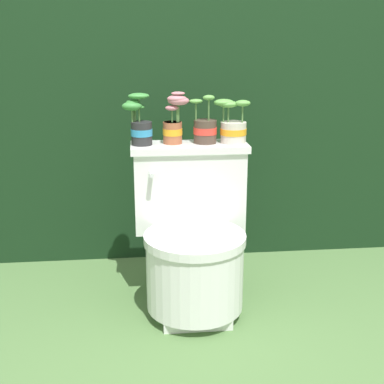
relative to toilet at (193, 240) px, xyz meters
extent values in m
plane|color=#4C703D|center=(0.03, -0.09, -0.31)|extent=(12.00, 12.00, 0.00)
cube|color=black|center=(0.03, 0.88, 0.54)|extent=(4.11, 0.66, 1.70)
cube|color=silver|center=(0.00, -0.08, -0.29)|extent=(0.28, 0.30, 0.04)
cylinder|color=silver|center=(0.00, -0.08, -0.12)|extent=(0.41, 0.41, 0.29)
cylinder|color=silver|center=(0.00, -0.08, 0.04)|extent=(0.42, 0.42, 0.04)
cube|color=silver|center=(0.00, 0.15, 0.18)|extent=(0.48, 0.17, 0.36)
cube|color=silver|center=(0.00, 0.15, 0.38)|extent=(0.51, 0.19, 0.03)
cylinder|color=silver|center=(-0.17, 0.03, 0.29)|extent=(0.02, 0.05, 0.02)
cylinder|color=#262628|center=(-0.20, 0.15, 0.44)|extent=(0.09, 0.09, 0.10)
cylinder|color=#2D84BC|center=(-0.20, 0.15, 0.45)|extent=(0.09, 0.09, 0.03)
cylinder|color=#332319|center=(-0.20, 0.15, 0.49)|extent=(0.08, 0.08, 0.01)
cylinder|color=#4C753D|center=(-0.23, 0.16, 0.52)|extent=(0.01, 0.01, 0.06)
ellipsoid|color=#387F38|center=(-0.23, 0.16, 0.55)|extent=(0.08, 0.06, 0.02)
cylinder|color=#4C753D|center=(-0.24, 0.14, 0.52)|extent=(0.01, 0.01, 0.06)
ellipsoid|color=#387F38|center=(-0.24, 0.14, 0.56)|extent=(0.08, 0.06, 0.04)
cylinder|color=#4C753D|center=(-0.24, 0.15, 0.53)|extent=(0.01, 0.01, 0.08)
ellipsoid|color=#387F38|center=(-0.24, 0.15, 0.58)|extent=(0.06, 0.04, 0.02)
cylinder|color=#4C753D|center=(-0.21, 0.15, 0.54)|extent=(0.01, 0.01, 0.10)
ellipsoid|color=#387F38|center=(-0.21, 0.15, 0.60)|extent=(0.09, 0.06, 0.03)
cylinder|color=#9E5638|center=(-0.07, 0.16, 0.44)|extent=(0.08, 0.08, 0.09)
cylinder|color=orange|center=(-0.07, 0.16, 0.44)|extent=(0.08, 0.08, 0.03)
cylinder|color=#332319|center=(-0.07, 0.16, 0.48)|extent=(0.08, 0.08, 0.01)
cylinder|color=#4C753D|center=(-0.05, 0.15, 0.53)|extent=(0.01, 0.01, 0.09)
ellipsoid|color=#B26B75|center=(-0.05, 0.15, 0.59)|extent=(0.08, 0.06, 0.03)
cylinder|color=#4C753D|center=(-0.05, 0.15, 0.55)|extent=(0.01, 0.01, 0.12)
ellipsoid|color=#B26B75|center=(-0.05, 0.15, 0.61)|extent=(0.06, 0.04, 0.02)
cylinder|color=#4C753D|center=(-0.07, 0.15, 0.51)|extent=(0.01, 0.01, 0.05)
ellipsoid|color=#B26B75|center=(-0.07, 0.15, 0.55)|extent=(0.06, 0.04, 0.02)
cylinder|color=#4C753D|center=(-0.04, 0.15, 0.53)|extent=(0.01, 0.01, 0.08)
ellipsoid|color=#B26B75|center=(-0.04, 0.15, 0.58)|extent=(0.09, 0.06, 0.04)
cylinder|color=#47382D|center=(0.07, 0.16, 0.44)|extent=(0.10, 0.10, 0.10)
cylinder|color=red|center=(0.07, 0.16, 0.45)|extent=(0.10, 0.10, 0.03)
cylinder|color=#332319|center=(0.07, 0.16, 0.49)|extent=(0.09, 0.09, 0.01)
cylinder|color=#4C753D|center=(0.08, 0.14, 0.54)|extent=(0.01, 0.01, 0.09)
ellipsoid|color=#569342|center=(0.08, 0.14, 0.59)|extent=(0.05, 0.04, 0.02)
cylinder|color=#4C753D|center=(0.03, 0.16, 0.53)|extent=(0.01, 0.01, 0.08)
ellipsoid|color=#569342|center=(0.03, 0.16, 0.57)|extent=(0.06, 0.04, 0.02)
cylinder|color=beige|center=(0.19, 0.15, 0.44)|extent=(0.11, 0.11, 0.09)
cylinder|color=orange|center=(0.19, 0.15, 0.44)|extent=(0.11, 0.11, 0.03)
cylinder|color=#332319|center=(0.19, 0.15, 0.48)|extent=(0.10, 0.10, 0.01)
cylinder|color=#4C753D|center=(0.17, 0.15, 0.52)|extent=(0.01, 0.01, 0.07)
ellipsoid|color=#569342|center=(0.17, 0.15, 0.56)|extent=(0.08, 0.06, 0.03)
cylinder|color=#4C753D|center=(0.15, 0.15, 0.52)|extent=(0.01, 0.01, 0.08)
ellipsoid|color=#569342|center=(0.15, 0.15, 0.57)|extent=(0.09, 0.06, 0.03)
cylinder|color=#4C753D|center=(0.23, 0.13, 0.52)|extent=(0.01, 0.01, 0.07)
ellipsoid|color=#569342|center=(0.23, 0.13, 0.57)|extent=(0.07, 0.05, 0.03)
camera|label=1|loc=(-0.23, -2.12, 0.86)|focal=50.00mm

